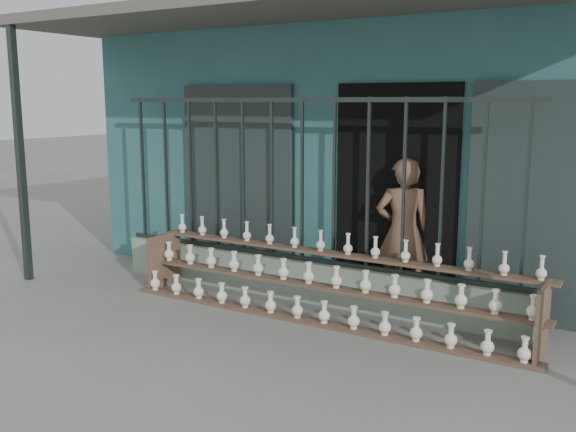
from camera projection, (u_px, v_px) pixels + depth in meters
The scene contains 6 objects.
ground at pixel (235, 334), 6.16m from camera, with size 60.00×60.00×0.00m, color slate.
workshop_building at pixel (401, 142), 9.44m from camera, with size 7.40×6.60×3.21m.
parapet_wall at pixel (302, 280), 7.22m from camera, with size 5.00×0.20×0.45m, color gray.
security_fence at pixel (302, 181), 7.02m from camera, with size 5.00×0.04×1.80m.
shelf_rack at pixel (322, 283), 6.60m from camera, with size 4.50×0.68×0.85m.
elderly_woman at pixel (403, 233), 6.90m from camera, with size 0.59×0.39×1.62m, color brown.
Camera 1 is at (3.45, -4.77, 2.20)m, focal length 40.00 mm.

